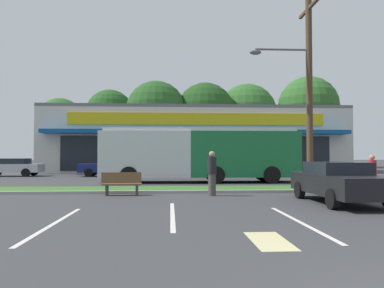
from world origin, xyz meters
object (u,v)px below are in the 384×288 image
object	(u,v)px
car_2	(12,167)
city_bus	(199,153)
bus_stop_bench	(122,183)
car_0	(110,167)
utility_pole	(306,85)
car_1	(339,181)
pedestrian_mid	(372,175)
pedestrian_near_bench	(212,173)

from	to	relation	value
car_2	city_bus	bearing A→B (deg)	152.91
bus_stop_bench	car_0	world-z (taller)	car_0
utility_pole	car_1	xyz separation A→B (m)	(-0.67, -4.78, -4.25)
utility_pole	car_2	bearing A→B (deg)	146.75
utility_pole	bus_stop_bench	distance (m)	9.78
pedestrian_mid	car_2	bearing A→B (deg)	-164.23
city_bus	bus_stop_bench	world-z (taller)	city_bus
bus_stop_bench	pedestrian_mid	size ratio (longest dim) A/B	0.96
city_bus	car_2	bearing A→B (deg)	-26.37
utility_pole	city_bus	xyz separation A→B (m)	(-4.73, 5.12, -3.23)
bus_stop_bench	pedestrian_mid	xyz separation A→B (m)	(10.18, -0.66, 0.33)
utility_pole	city_bus	world-z (taller)	utility_pole
city_bus	car_1	world-z (taller)	city_bus
car_0	car_1	distance (m)	19.70
city_bus	car_1	bearing A→B (deg)	113.00
city_bus	pedestrian_near_bench	distance (m)	7.45
car_1	pedestrian_mid	distance (m)	3.21
pedestrian_near_bench	pedestrian_mid	distance (m)	6.52
pedestrian_near_bench	car_1	bearing A→B (deg)	1.22
utility_pole	car_0	xyz separation A→B (m)	(-11.16, 11.89, -4.25)
pedestrian_near_bench	pedestrian_mid	world-z (taller)	pedestrian_near_bench
bus_stop_bench	car_2	xyz separation A→B (m)	(-10.33, 14.30, 0.22)
utility_pole	pedestrian_near_bench	world-z (taller)	utility_pole
utility_pole	city_bus	distance (m)	7.68
pedestrian_near_bench	pedestrian_mid	bearing A→B (deg)	29.28
city_bus	bus_stop_bench	xyz separation A→B (m)	(-3.74, -7.10, -1.26)
car_2	utility_pole	bearing A→B (deg)	146.75
pedestrian_near_bench	pedestrian_mid	size ratio (longest dim) A/B	1.09
car_1	car_2	world-z (taller)	car_1
city_bus	pedestrian_mid	world-z (taller)	city_bus
utility_pole	pedestrian_mid	world-z (taller)	utility_pole
car_2	pedestrian_near_bench	distance (m)	20.23
car_2	pedestrian_mid	size ratio (longest dim) A/B	2.74
utility_pole	car_1	distance (m)	6.43
car_2	pedestrian_mid	xyz separation A→B (m)	(20.52, -14.96, 0.11)
city_bus	bus_stop_bench	size ratio (longest dim) A/B	7.39
car_1	car_2	xyz separation A→B (m)	(-18.13, 17.10, -0.01)
bus_stop_bench	car_0	bearing A→B (deg)	-78.99
car_0	utility_pole	bearing A→B (deg)	133.19
car_0	car_1	size ratio (longest dim) A/B	0.99
bus_stop_bench	city_bus	bearing A→B (deg)	-117.78
bus_stop_bench	car_0	size ratio (longest dim) A/B	0.35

